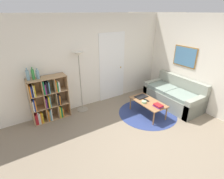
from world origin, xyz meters
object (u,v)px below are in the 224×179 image
bookshelf (48,100)px  bowl (144,102)px  bottle_middle (33,74)px  coffee_table (148,103)px  laptop (141,97)px  bottle_left (28,75)px  couch (174,96)px  floor_lamp (79,65)px  bottle_right (38,74)px

bookshelf → bowl: (2.18, -1.22, -0.14)m
bowl → bottle_middle: bottle_middle is taller
coffee_table → bowl: 0.16m
bottle_middle → laptop: bearing=-19.8°
bowl → bottle_left: bearing=154.0°
couch → coffee_table: bearing=179.5°
bowl → bottle_left: 2.94m
floor_lamp → couch: 2.96m
bottle_left → couch: bearing=-18.3°
couch → bowl: bearing=179.8°
bowl → bottle_middle: bearing=152.9°
laptop → bottle_middle: bottle_middle is taller
laptop → couch: bearing=-16.8°
coffee_table → bottle_middle: bearing=154.3°
bottle_left → bottle_middle: 0.11m
bowl → bottle_right: bearing=152.1°
bookshelf → bottle_left: (-0.34, 0.01, 0.73)m
bottle_middle → coffee_table: bearing=-25.7°
bottle_middle → bowl: bearing=-27.1°
bottle_left → bottle_right: size_ratio=1.16×
bookshelf → bowl: size_ratio=9.19×
coffee_table → bottle_right: size_ratio=4.01×
coffee_table → bottle_middle: 2.99m
couch → coffee_table: (-1.06, 0.01, 0.07)m
couch → laptop: size_ratio=4.63×
couch → bottle_left: bearing=161.7°
bookshelf → floor_lamp: floor_lamp is taller
coffee_table → bookshelf: bearing=152.4°
bottle_right → bottle_left: bearing=178.2°
floor_lamp → bottle_left: size_ratio=5.71×
bottle_left → bottle_middle: size_ratio=1.00×
couch → bottle_left: 4.06m
floor_lamp → laptop: size_ratio=4.61×
laptop → bottle_left: size_ratio=1.24×
bookshelf → laptop: 2.53m
bookshelf → bottle_left: bearing=177.8°
bookshelf → bottle_middle: size_ratio=3.94×
floor_lamp → coffee_table: floor_lamp is taller
floor_lamp → bottle_left: (-1.25, 0.04, -0.06)m
coffee_table → laptop: 0.31m
couch → coffee_table: couch is taller
bookshelf → bottle_right: 0.72m
coffee_table → bowl: bearing=-178.7°
coffee_table → bottle_middle: size_ratio=3.45×
laptop → bottle_right: (-2.48, 0.92, 0.86)m
bowl → bottle_left: size_ratio=0.43×
bookshelf → bottle_middle: (-0.23, 0.02, 0.73)m
laptop → bottle_right: bearing=159.7°
bottle_left → laptop: bearing=-18.9°
bottle_left → bottle_right: (0.21, -0.01, -0.02)m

